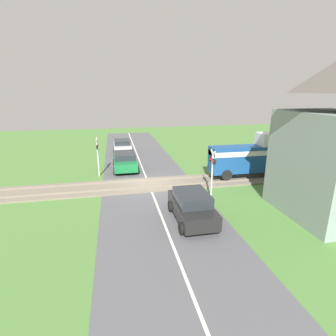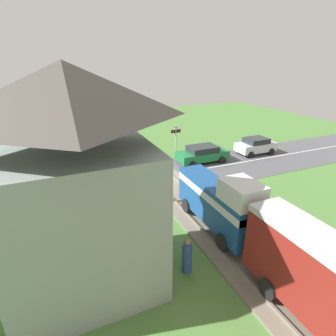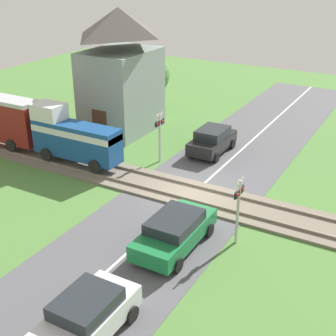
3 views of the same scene
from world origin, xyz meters
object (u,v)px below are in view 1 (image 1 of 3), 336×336
Objects in this scene: car_far_side at (192,206)px; car_behind_queue at (122,146)px; station_building at (332,142)px; car_near_crossing at (125,160)px; pedestrian_by_station at (291,179)px; crossing_signal_west_approach at (98,152)px; crossing_signal_east_approach at (212,167)px.

car_far_side is 15.86m from car_behind_queue.
car_behind_queue is 19.30m from station_building.
car_behind_queue is at bearing 180.00° from car_near_crossing.
station_building is 4.92m from pedestrian_by_station.
car_near_crossing is at bearing 126.53° from crossing_signal_west_approach.
station_building is 5.14× the size of pedestrian_by_station.
crossing_signal_east_approach is (12.88, 4.95, 1.14)m from car_behind_queue.
pedestrian_by_station is (12.63, 10.70, -0.08)m from car_behind_queue.
station_building is at bearing 31.27° from car_behind_queue.
car_far_side is at bearing 30.54° from crossing_signal_west_approach.
car_near_crossing is 8.83m from crossing_signal_east_approach.
crossing_signal_east_approach is 5.88m from pedestrian_by_station.
car_near_crossing is 1.15× the size of car_far_side.
station_building is (16.28, 9.88, 3.13)m from car_behind_queue.
pedestrian_by_station is (-2.96, 7.82, -0.09)m from car_far_side.
car_behind_queue is 1.20× the size of crossing_signal_west_approach.
car_far_side is at bearing -37.35° from crossing_signal_east_approach.
crossing_signal_west_approach is (7.20, -2.07, 1.14)m from car_behind_queue.
car_near_crossing is at bearing -0.00° from car_behind_queue.
pedestrian_by_station is at bearing 167.33° from station_building.
car_far_side is 3.60m from crossing_signal_east_approach.
pedestrian_by_station reaches higher than car_far_side.
crossing_signal_east_approach reaches higher than pedestrian_by_station.
car_near_crossing is 0.54× the size of station_building.
car_near_crossing is 1.44× the size of crossing_signal_east_approach.
car_far_side is 8.36m from pedestrian_by_station.
crossing_signal_east_approach is 6.31m from station_building.
pedestrian_by_station reaches higher than car_behind_queue.
car_far_side is at bearing 10.46° from car_behind_queue.
pedestrian_by_station reaches higher than car_near_crossing.
car_behind_queue is at bearing -169.54° from car_far_side.
station_building is at bearing 52.80° from crossing_signal_west_approach.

